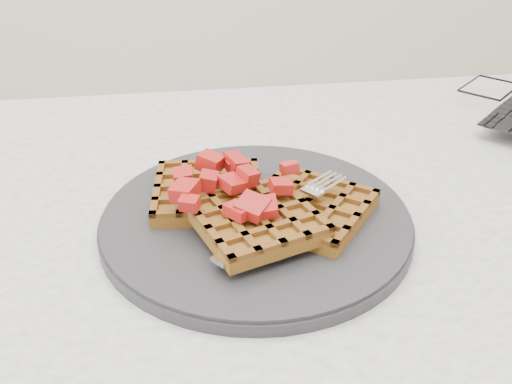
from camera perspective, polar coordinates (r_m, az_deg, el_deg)
The scene contains 5 objects.
table at distance 0.65m, azimuth 6.06°, elevation -11.68°, with size 1.20×0.80×0.75m.
plate at distance 0.57m, azimuth 0.00°, elevation -2.77°, with size 0.31×0.31×0.02m, color #242427.
waffles at distance 0.55m, azimuth 0.07°, elevation -1.33°, with size 0.23×0.20×0.03m.
strawberry_pile at distance 0.54m, azimuth 0.00°, elevation 1.27°, with size 0.15×0.15×0.02m, color maroon, non-canonical shape.
fork at distance 0.54m, azimuth 3.58°, elevation -2.86°, with size 0.02×0.18×0.02m, color silver, non-canonical shape.
Camera 1 is at (-0.14, -0.46, 1.07)m, focal length 40.00 mm.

